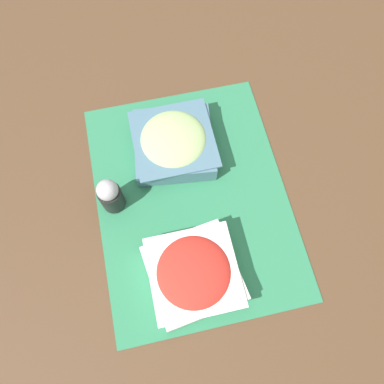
# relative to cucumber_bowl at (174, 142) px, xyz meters

# --- Properties ---
(ground_plane) EXTENTS (3.00, 3.00, 0.00)m
(ground_plane) POSITION_rel_cucumber_bowl_xyz_m (-0.12, -0.01, -0.03)
(ground_plane) COLOR #513823
(placemat) EXTENTS (0.51, 0.38, 0.00)m
(placemat) POSITION_rel_cucumber_bowl_xyz_m (-0.12, -0.01, -0.03)
(placemat) COLOR #2D7A51
(placemat) RESTS_ON ground_plane
(cucumber_bowl) EXTENTS (0.18, 0.18, 0.06)m
(cucumber_bowl) POSITION_rel_cucumber_bowl_xyz_m (0.00, 0.00, 0.00)
(cucumber_bowl) COLOR slate
(cucumber_bowl) RESTS_ON placemat
(tomato_bowl) EXTENTS (0.18, 0.18, 0.06)m
(tomato_bowl) POSITION_rel_cucumber_bowl_xyz_m (-0.27, 0.02, -0.00)
(tomato_bowl) COLOR white
(tomato_bowl) RESTS_ON placemat
(pepper_shaker) EXTENTS (0.05, 0.05, 0.09)m
(pepper_shaker) POSITION_rel_cucumber_bowl_xyz_m (-0.09, 0.14, 0.01)
(pepper_shaker) COLOR black
(pepper_shaker) RESTS_ON placemat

